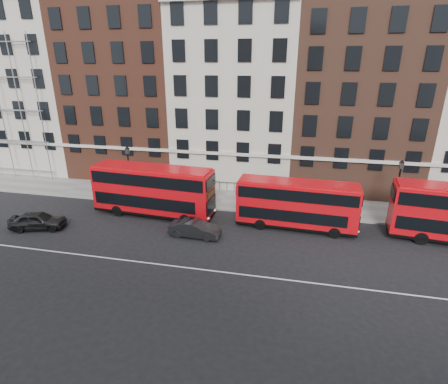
% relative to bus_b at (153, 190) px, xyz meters
% --- Properties ---
extents(ground, '(120.00, 120.00, 0.00)m').
position_rel_bus_b_xyz_m(ground, '(5.29, -5.68, -2.45)').
color(ground, black).
rests_on(ground, ground).
extents(pavement, '(80.00, 5.00, 0.15)m').
position_rel_bus_b_xyz_m(pavement, '(5.29, 4.82, -2.37)').
color(pavement, gray).
rests_on(pavement, ground).
extents(kerb, '(80.00, 0.30, 0.16)m').
position_rel_bus_b_xyz_m(kerb, '(5.29, 2.32, -2.37)').
color(kerb, gray).
rests_on(kerb, ground).
extents(road_centre_line, '(70.00, 0.12, 0.01)m').
position_rel_bus_b_xyz_m(road_centre_line, '(5.29, -7.68, -2.44)').
color(road_centre_line, white).
rests_on(road_centre_line, ground).
extents(building_terrace, '(64.00, 11.95, 22.00)m').
position_rel_bus_b_xyz_m(building_terrace, '(4.98, 12.20, 7.79)').
color(building_terrace, beige).
rests_on(building_terrace, ground).
extents(bus_b, '(11.02, 3.44, 4.56)m').
position_rel_bus_b_xyz_m(bus_b, '(0.00, 0.00, 0.00)').
color(bus_b, red).
rests_on(bus_b, ground).
extents(bus_c, '(9.84, 2.83, 4.09)m').
position_rel_bus_b_xyz_m(bus_c, '(12.53, -0.00, -0.25)').
color(bus_c, red).
rests_on(bus_c, ground).
extents(car_rear, '(4.71, 2.90, 1.50)m').
position_rel_bus_b_xyz_m(car_rear, '(-8.35, -4.62, -1.70)').
color(car_rear, black).
rests_on(car_rear, ground).
extents(car_front, '(4.16, 1.59, 1.35)m').
position_rel_bus_b_xyz_m(car_front, '(4.80, -3.21, -1.77)').
color(car_front, '#222325').
rests_on(car_front, ground).
extents(lamp_post_left, '(0.44, 0.44, 5.33)m').
position_rel_bus_b_xyz_m(lamp_post_left, '(-3.73, 3.12, 0.63)').
color(lamp_post_left, black).
rests_on(lamp_post_left, pavement).
extents(lamp_post_right, '(0.44, 0.44, 5.33)m').
position_rel_bus_b_xyz_m(lamp_post_right, '(20.89, 3.42, 0.63)').
color(lamp_post_right, black).
rests_on(lamp_post_right, pavement).
extents(iron_railings, '(6.60, 0.06, 1.00)m').
position_rel_bus_b_xyz_m(iron_railings, '(5.29, 7.02, -1.80)').
color(iron_railings, black).
rests_on(iron_railings, pavement).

